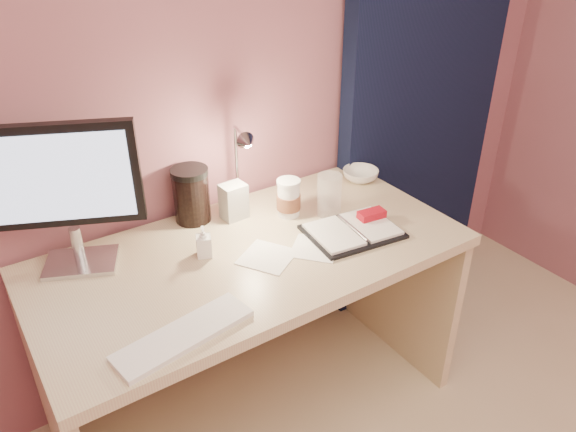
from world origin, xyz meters
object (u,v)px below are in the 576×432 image
clear_cup (329,195)px  product_box (234,201)px  dark_jar (192,198)px  desk_lamp (252,161)px  desk (243,294)px  bowl (361,175)px  planner (354,229)px  lotion_bottle (204,242)px  monitor (64,184)px  keyboard (184,335)px  coffee_cup (289,199)px

clear_cup → product_box: (-0.30, 0.17, -0.01)m
dark_jar → desk_lamp: 0.25m
desk → bowl: (0.63, 0.13, 0.25)m
desk → planner: (0.35, -0.17, 0.24)m
desk → lotion_bottle: (-0.14, -0.01, 0.28)m
bowl → dark_jar: size_ratio=0.81×
desk → monitor: (-0.48, 0.15, 0.51)m
dark_jar → product_box: 0.15m
desk → bowl: 0.69m
keyboard → desk_lamp: bearing=34.3°
desk → lotion_bottle: bearing=-174.8°
coffee_cup → dark_jar: bearing=152.0°
coffee_cup → clear_cup: size_ratio=0.91×
planner → dark_jar: size_ratio=1.87×
monitor → bowl: size_ratio=3.27×
bowl → coffee_cup: bearing=-169.6°
desk → keyboard: size_ratio=3.68×
coffee_cup → product_box: bearing=151.4°
planner → clear_cup: clear_cup is taller
coffee_cup → product_box: (-0.17, 0.09, -0.00)m
coffee_cup → clear_cup: bearing=-30.6°
desk → planner: size_ratio=4.22×
keyboard → bowl: bowl is taller
keyboard → desk_lamp: (0.48, 0.46, 0.20)m
coffee_cup → dark_jar: dark_jar is taller
desk → desk_lamp: 0.47m
desk → clear_cup: 0.47m
dark_jar → desk: bearing=-72.2°
desk → coffee_cup: size_ratio=10.09×
lotion_bottle → desk_lamp: bearing=28.0°
monitor → keyboard: 0.57m
coffee_cup → keyboard: bearing=-146.8°
keyboard → desk_lamp: size_ratio=1.14×
planner → desk_lamp: desk_lamp is taller
bowl → dark_jar: (-0.70, 0.09, 0.07)m
clear_cup → dark_jar: size_ratio=0.86×
keyboard → coffee_cup: size_ratio=2.74×
planner → clear_cup: bearing=94.8°
coffee_cup → desk_lamp: 0.19m
planner → clear_cup: (0.01, 0.15, 0.06)m
keyboard → product_box: (0.41, 0.47, 0.06)m
desk → dark_jar: size_ratio=7.91×
planner → dark_jar: bearing=144.4°
clear_cup → bowl: clear_cup is taller
desk_lamp → keyboard: bearing=-125.5°
planner → lotion_bottle: bearing=169.0°
monitor → planner: bearing=2.8°
monitor → clear_cup: monitor is taller
monitor → product_box: size_ratio=3.63×
coffee_cup → bowl: bearing=10.4°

